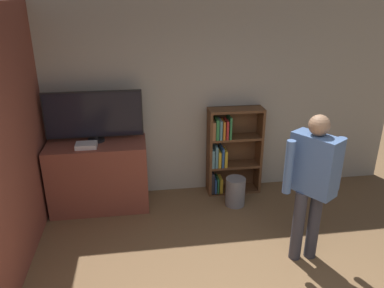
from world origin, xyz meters
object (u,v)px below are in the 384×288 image
(game_console, at_px, (86,145))
(person, at_px, (312,177))
(bookshelf, at_px, (229,151))
(television, at_px, (94,116))
(waste_bin, at_px, (235,192))

(game_console, relative_size, person, 0.16)
(bookshelf, xyz_separation_m, person, (0.48, -1.62, 0.35))
(television, bearing_deg, bookshelf, 2.73)
(game_console, bearing_deg, person, -28.57)
(game_console, distance_m, bookshelf, 1.99)
(television, relative_size, waste_bin, 3.11)
(bookshelf, bearing_deg, television, -177.27)
(person, relative_size, waste_bin, 4.14)
(bookshelf, height_order, waste_bin, bookshelf)
(person, bearing_deg, game_console, -152.03)
(television, xyz_separation_m, waste_bin, (1.85, -0.32, -1.09))
(bookshelf, bearing_deg, waste_bin, -88.55)
(television, xyz_separation_m, person, (2.32, -1.53, -0.29))
(television, relative_size, bookshelf, 0.98)
(television, distance_m, person, 2.79)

